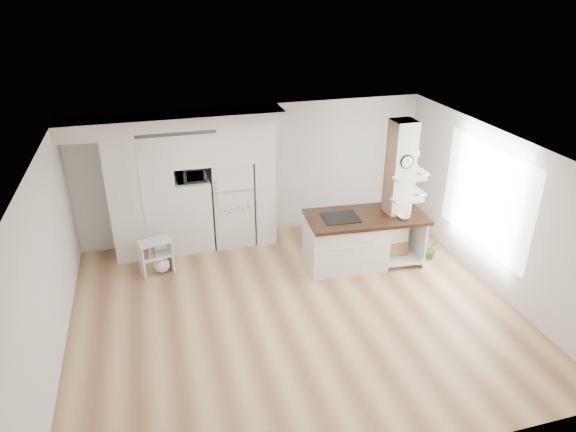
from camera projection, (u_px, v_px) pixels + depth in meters
name	position (u px, v px, depth m)	size (l,w,h in m)	color
floor	(295.00, 312.00, 8.31)	(7.00, 6.00, 0.01)	tan
room	(296.00, 208.00, 7.51)	(7.04, 6.04, 2.72)	white
cabinet_wall	(182.00, 177.00, 9.63)	(4.00, 0.71, 2.70)	white
refrigerator	(232.00, 202.00, 10.14)	(0.78, 0.69, 1.75)	silver
column	(404.00, 194.00, 9.29)	(0.69, 0.90, 2.70)	silver
window	(485.00, 197.00, 8.77)	(2.40, 2.40, 0.00)	white
pendant_light	(398.00, 177.00, 7.94)	(0.12, 0.12, 0.10)	white
kitchen_island	(351.00, 239.00, 9.50)	(2.24, 1.19, 1.55)	white
bookshelf	(158.00, 259.00, 9.29)	(0.62, 0.45, 0.66)	white
floor_plant_a	(432.00, 249.00, 9.78)	(0.24, 0.19, 0.43)	#3B6F2C
floor_plant_b	(416.00, 232.00, 10.32)	(0.28, 0.28, 0.50)	#3B6F2C
microwave	(191.00, 174.00, 9.61)	(0.54, 0.37, 0.30)	#2D2D2D
shelf_plant	(413.00, 180.00, 9.43)	(0.27, 0.23, 0.30)	#3B6F2C
decor_bowl	(404.00, 217.00, 9.22)	(0.22, 0.22, 0.05)	white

